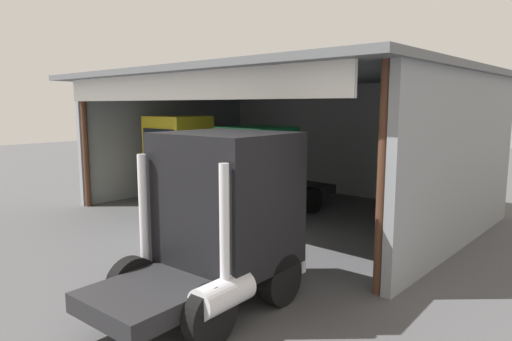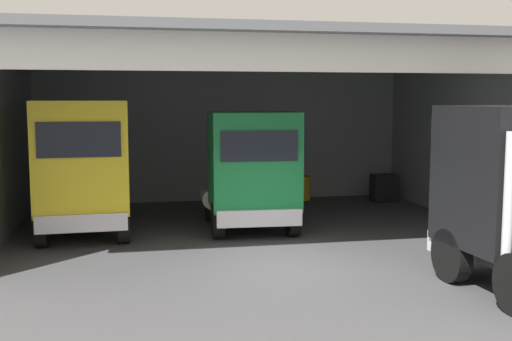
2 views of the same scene
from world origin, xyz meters
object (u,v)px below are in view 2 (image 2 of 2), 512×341
at_px(truck_green_center_left_bay, 251,171).
at_px(oil_drum, 303,188).
at_px(truck_yellow_center_bay, 81,169).
at_px(tool_cart, 384,188).

height_order(truck_green_center_left_bay, oil_drum, truck_green_center_left_bay).
distance_m(truck_yellow_center_bay, tool_cart, 11.26).
bearing_deg(truck_yellow_center_bay, truck_green_center_left_bay, 179.85).
distance_m(oil_drum, tool_cart, 2.97).
bearing_deg(oil_drum, tool_cart, -18.01).
bearing_deg(truck_green_center_left_bay, truck_yellow_center_bay, 4.56).
bearing_deg(tool_cart, truck_yellow_center_bay, -157.88).
relative_size(truck_yellow_center_bay, tool_cart, 4.43).
distance_m(truck_green_center_left_bay, oil_drum, 5.94).
relative_size(truck_yellow_center_bay, oil_drum, 4.95).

